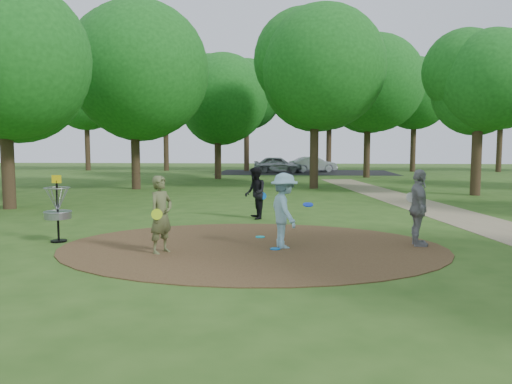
{
  "coord_description": "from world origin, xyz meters",
  "views": [
    {
      "loc": [
        0.84,
        -10.68,
        2.22
      ],
      "look_at": [
        0.0,
        1.2,
        1.1
      ],
      "focal_mm": 35.0,
      "sensor_mm": 36.0,
      "label": 1
    }
  ],
  "objects": [
    {
      "name": "ground",
      "position": [
        0.0,
        0.0,
        0.0
      ],
      "size": [
        100.0,
        100.0,
        0.0
      ],
      "primitive_type": "plane",
      "color": "#2D5119",
      "rests_on": "ground"
    },
    {
      "name": "dirt_clearing",
      "position": [
        0.0,
        0.0,
        0.01
      ],
      "size": [
        8.4,
        8.4,
        0.02
      ],
      "primitive_type": "cylinder",
      "color": "#47301C",
      "rests_on": "ground"
    },
    {
      "name": "parking_lot",
      "position": [
        2.0,
        30.0,
        0.0
      ],
      "size": [
        14.0,
        8.0,
        0.01
      ],
      "primitive_type": "cube",
      "color": "black",
      "rests_on": "ground"
    },
    {
      "name": "player_observer_with_disc",
      "position": [
        -1.81,
        -0.74,
        0.8
      ],
      "size": [
        0.62,
        0.7,
        1.61
      ],
      "color": "#575F37",
      "rests_on": "ground"
    },
    {
      "name": "player_throwing_with_disc",
      "position": [
        0.7,
        -0.03,
        0.82
      ],
      "size": [
        1.09,
        1.2,
        1.63
      ],
      "color": "#88BBCB",
      "rests_on": "ground"
    },
    {
      "name": "player_walking_with_disc",
      "position": [
        -0.24,
        4.2,
        0.79
      ],
      "size": [
        0.76,
        0.89,
        1.57
      ],
      "color": "black",
      "rests_on": "ground"
    },
    {
      "name": "player_waiting_with_disc",
      "position": [
        3.63,
        0.36,
        0.85
      ],
      "size": [
        0.53,
        1.02,
        1.7
      ],
      "color": "gray",
      "rests_on": "ground"
    },
    {
      "name": "disc_ground_cyan",
      "position": [
        0.11,
        1.1,
        0.03
      ],
      "size": [
        0.22,
        0.22,
        0.02
      ],
      "primitive_type": "cylinder",
      "color": "#19BEC9",
      "rests_on": "dirt_clearing"
    },
    {
      "name": "disc_ground_blue",
      "position": [
        0.51,
        -0.26,
        0.03
      ],
      "size": [
        0.22,
        0.22,
        0.02
      ],
      "primitive_type": "cylinder",
      "color": "blue",
      "rests_on": "dirt_clearing"
    },
    {
      "name": "car_left",
      "position": [
        -0.24,
        29.5,
        0.66
      ],
      "size": [
        3.94,
        1.71,
        1.32
      ],
      "primitive_type": "imported",
      "rotation": [
        0.0,
        0.0,
        1.53
      ],
      "color": "#999DA0",
      "rests_on": "ground"
    },
    {
      "name": "car_right",
      "position": [
        2.64,
        30.49,
        0.63
      ],
      "size": [
        4.06,
        2.6,
        1.26
      ],
      "primitive_type": "imported",
      "rotation": [
        0.0,
        0.0,
        1.93
      ],
      "color": "#B3B5BB",
      "rests_on": "ground"
    },
    {
      "name": "disc_golf_basket",
      "position": [
        -4.5,
        0.3,
        0.87
      ],
      "size": [
        0.63,
        0.63,
        1.54
      ],
      "color": "black",
      "rests_on": "ground"
    },
    {
      "name": "tree_ring",
      "position": [
        1.36,
        10.44,
        5.38
      ],
      "size": [
        37.17,
        45.44,
        9.45
      ],
      "color": "#332316",
      "rests_on": "ground"
    }
  ]
}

